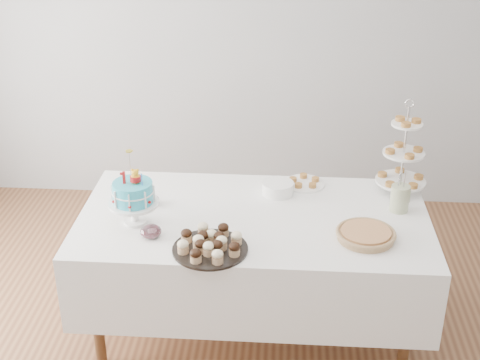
# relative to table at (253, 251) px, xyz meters

# --- Properties ---
(walls) EXTENTS (5.04, 4.04, 2.70)m
(walls) POSITION_rel_table_xyz_m (0.00, -0.30, 0.81)
(walls) COLOR #A1A3A6
(walls) RESTS_ON floor
(table) EXTENTS (1.92, 1.02, 0.77)m
(table) POSITION_rel_table_xyz_m (0.00, 0.00, 0.00)
(table) COLOR white
(table) RESTS_ON floor
(birthday_cake) EXTENTS (0.27, 0.27, 0.41)m
(birthday_cake) POSITION_rel_table_xyz_m (-0.63, -0.12, 0.34)
(birthday_cake) COLOR white
(birthday_cake) RESTS_ON table
(cupcake_tray) EXTENTS (0.38, 0.38, 0.09)m
(cupcake_tray) POSITION_rel_table_xyz_m (-0.20, -0.37, 0.27)
(cupcake_tray) COLOR black
(cupcake_tray) RESTS_ON table
(pie) EXTENTS (0.31, 0.31, 0.05)m
(pie) POSITION_rel_table_xyz_m (0.59, -0.20, 0.26)
(pie) COLOR #A37D58
(pie) RESTS_ON table
(tiered_stand) EXTENTS (0.29, 0.29, 0.57)m
(tiered_stand) POSITION_rel_table_xyz_m (0.84, 0.36, 0.46)
(tiered_stand) COLOR silver
(tiered_stand) RESTS_ON table
(plate_stack) EXTENTS (0.18, 0.18, 0.07)m
(plate_stack) POSITION_rel_table_xyz_m (0.13, 0.27, 0.26)
(plate_stack) COLOR white
(plate_stack) RESTS_ON table
(pastry_plate) EXTENTS (0.24, 0.24, 0.04)m
(pastry_plate) POSITION_rel_table_xyz_m (0.28, 0.40, 0.24)
(pastry_plate) COLOR white
(pastry_plate) RESTS_ON table
(jam_bowl_a) EXTENTS (0.11, 0.11, 0.07)m
(jam_bowl_a) POSITION_rel_table_xyz_m (-0.52, -0.26, 0.26)
(jam_bowl_a) COLOR silver
(jam_bowl_a) RESTS_ON table
(jam_bowl_b) EXTENTS (0.09, 0.09, 0.06)m
(jam_bowl_b) POSITION_rel_table_xyz_m (-0.59, 0.09, 0.25)
(jam_bowl_b) COLOR silver
(jam_bowl_b) RESTS_ON table
(utensil_pitcher) EXTENTS (0.11, 0.10, 0.23)m
(utensil_pitcher) POSITION_rel_table_xyz_m (0.80, 0.12, 0.31)
(utensil_pitcher) COLOR beige
(utensil_pitcher) RESTS_ON table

